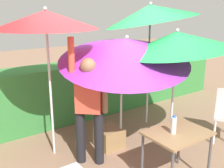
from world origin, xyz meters
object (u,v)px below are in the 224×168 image
Objects in this scene: person_vendor at (89,104)px; bottle_water at (174,125)px; umbrella_rainbow at (46,20)px; folding_table at (177,138)px; umbrella_yellow at (124,50)px; umbrella_orange at (177,41)px; umbrella_navy at (150,13)px; crate_cardboard at (109,137)px.

bottle_water is at bearing -59.07° from person_vendor.
folding_table is at bearing -56.96° from umbrella_rainbow.
bottle_water is (0.97, -1.60, -1.26)m from umbrella_rainbow.
folding_table is (0.01, -1.14, -1.00)m from umbrella_yellow.
folding_table is 0.21m from bottle_water.
umbrella_yellow is 8.83× the size of bottle_water.
umbrella_orange is at bearing -29.12° from umbrella_yellow.
umbrella_yellow reaches higher than person_vendor.
umbrella_orange is at bearing 43.29° from bottle_water.
umbrella_navy is 2.33m from crate_cardboard.
umbrella_orange is 1.52m from folding_table.
bottle_water is at bearing 173.75° from folding_table.
umbrella_yellow is at bearing -153.19° from umbrella_navy.
bottle_water reaches higher than crate_cardboard.
umbrella_orange is 0.97× the size of umbrella_yellow.
umbrella_yellow is at bearing 90.35° from folding_table.
crate_cardboard is 1.37m from folding_table.
umbrella_orange is at bearing 46.60° from folding_table.
umbrella_orange is 1.01m from umbrella_navy.
person_vendor is 2.35× the size of folding_table.
umbrella_rainbow is at bearing 121.68° from person_vendor.
folding_table is (1.04, -1.61, -1.46)m from umbrella_rainbow.
umbrella_orange reaches higher than folding_table.
umbrella_orange is 5.11× the size of crate_cardboard.
crate_cardboard is 1.44m from bottle_water.
umbrella_yellow is at bearing 7.53° from person_vendor.
folding_table is 3.33× the size of bottle_water.
umbrella_rainbow is at bearing 123.04° from folding_table.
umbrella_yellow is 1.20m from umbrella_navy.
umbrella_yellow is 0.99m from person_vendor.
umbrella_navy is 2.34m from bottle_water.
umbrella_navy is 3.15× the size of folding_table.
umbrella_navy is 1.34× the size of person_vendor.
crate_cardboard is at bearing -162.96° from umbrella_navy.
person_vendor is (-1.66, -0.58, -1.23)m from umbrella_navy.
umbrella_orange is 1.42m from bottle_water.
umbrella_rainbow is 2.13m from crate_cardboard.
umbrella_orange is 1.66m from person_vendor.
umbrella_navy is at bearing 17.04° from crate_cardboard.
umbrella_orange is at bearing -106.04° from umbrella_navy.
umbrella_rainbow is 9.48× the size of bottle_water.
umbrella_navy reaches higher than person_vendor.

